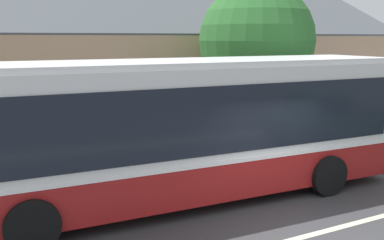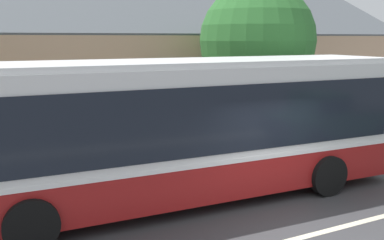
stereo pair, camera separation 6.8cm
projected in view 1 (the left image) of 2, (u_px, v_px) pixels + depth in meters
The scene contains 7 objects.
ground_plane at pixel (314, 234), 8.42m from camera, with size 300.00×300.00×0.00m, color #38383A.
sidewalk_far at pixel (183, 156), 13.66m from camera, with size 60.00×3.00×0.15m, color #ADAAA3.
lane_divider_stripe at pixel (314, 234), 8.42m from camera, with size 60.00×0.16×0.01m, color beige.
community_building at pixel (166, 72), 21.56m from camera, with size 21.99×10.05×7.32m.
transit_bus at pixel (172, 127), 9.86m from camera, with size 11.83×3.05×3.31m.
street_tree_primary at pixel (258, 44), 14.98m from camera, with size 4.04×4.04×5.73m.
bus_stop_sign at pixel (303, 104), 14.25m from camera, with size 0.36×0.07×2.40m.
Camera 1 is at (-5.67, -5.92, 3.81)m, focal length 40.00 mm.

